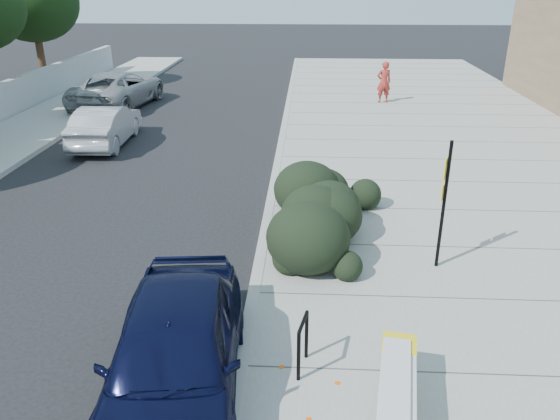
{
  "coord_description": "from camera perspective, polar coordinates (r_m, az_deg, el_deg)",
  "views": [
    {
      "loc": [
        0.92,
        -8.37,
        5.39
      ],
      "look_at": [
        0.38,
        1.79,
        1.0
      ],
      "focal_mm": 35.0,
      "sensor_mm": 36.0,
      "label": 1
    }
  ],
  "objects": [
    {
      "name": "sign_post",
      "position": [
        10.59,
        16.75,
        1.27
      ],
      "size": [
        0.15,
        0.28,
        2.53
      ],
      "rotation": [
        0.0,
        0.0,
        -0.38
      ],
      "color": "black",
      "rests_on": "sidewalk_near"
    },
    {
      "name": "curb_near",
      "position": [
        14.41,
        -0.82,
        1.74
      ],
      "size": [
        0.22,
        50.0,
        0.17
      ],
      "primitive_type": "cube",
      "color": "#9E9E99",
      "rests_on": "ground"
    },
    {
      "name": "ground",
      "position": [
        10.0,
        -2.74,
        -9.33
      ],
      "size": [
        120.0,
        120.0,
        0.0
      ],
      "primitive_type": "plane",
      "color": "black",
      "rests_on": "ground"
    },
    {
      "name": "wagon_silver",
      "position": [
        19.75,
        -17.76,
        8.43
      ],
      "size": [
        1.58,
        4.14,
        1.35
      ],
      "primitive_type": "imported",
      "rotation": [
        0.0,
        0.0,
        3.18
      ],
      "color": "#ACACB1",
      "rests_on": "ground"
    },
    {
      "name": "sidewalk_near",
      "position": [
        15.13,
        20.86,
        1.18
      ],
      "size": [
        11.2,
        50.0,
        0.15
      ],
      "primitive_type": "cube",
      "color": "gray",
      "rests_on": "ground"
    },
    {
      "name": "hedge",
      "position": [
        11.78,
        5.65,
        0.74
      ],
      "size": [
        2.59,
        4.2,
        1.47
      ],
      "primitive_type": "ellipsoid",
      "rotation": [
        0.0,
        0.0,
        -0.17
      ],
      "color": "black",
      "rests_on": "sidewalk_near"
    },
    {
      "name": "tree_far_f",
      "position": [
        30.5,
        -24.5,
        19.16
      ],
      "size": [
        4.4,
        4.4,
        6.07
      ],
      "color": "#332114",
      "rests_on": "ground"
    },
    {
      "name": "suv_silver",
      "position": [
        25.67,
        -16.53,
        12.04
      ],
      "size": [
        3.25,
        5.81,
        1.53
      ],
      "primitive_type": "imported",
      "rotation": [
        0.0,
        0.0,
        3.01
      ],
      "color": "gray",
      "rests_on": "ground"
    },
    {
      "name": "bench",
      "position": [
        7.17,
        12.1,
        -18.37
      ],
      "size": [
        0.83,
        2.26,
        0.67
      ],
      "rotation": [
        0.0,
        0.0,
        -0.17
      ],
      "color": "gray",
      "rests_on": "sidewalk_near"
    },
    {
      "name": "pedestrian",
      "position": [
        25.15,
        10.79,
        13.0
      ],
      "size": [
        0.73,
        0.56,
        1.79
      ],
      "primitive_type": "imported",
      "rotation": [
        0.0,
        0.0,
        3.35
      ],
      "color": "maroon",
      "rests_on": "sidewalk_near"
    },
    {
      "name": "bike_rack",
      "position": [
        7.94,
        2.4,
        -13.39
      ],
      "size": [
        0.16,
        0.55,
        0.82
      ],
      "rotation": [
        0.0,
        0.0,
        -0.21
      ],
      "color": "black",
      "rests_on": "sidewalk_near"
    },
    {
      "name": "sedan_navy",
      "position": [
        7.64,
        -10.95,
        -14.52
      ],
      "size": [
        2.22,
        4.6,
        1.52
      ],
      "primitive_type": "imported",
      "rotation": [
        0.0,
        0.0,
        0.1
      ],
      "color": "black",
      "rests_on": "ground"
    }
  ]
}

